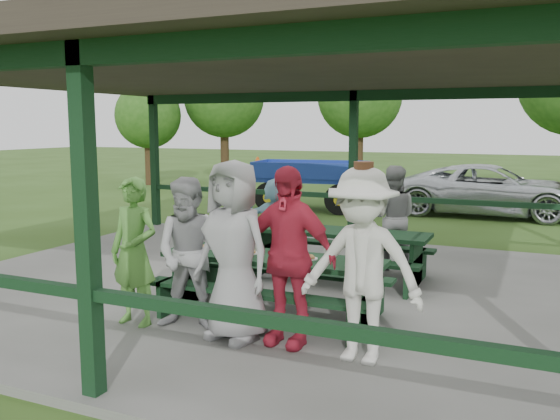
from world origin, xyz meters
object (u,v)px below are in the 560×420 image
at_px(contestant_white_fedora, 362,266).
at_px(farm_trailer, 311,184).
at_px(spectator_blue, 238,206).
at_px(spectator_grey, 392,217).
at_px(pickup_truck, 491,190).
at_px(picnic_table_near, 272,277).
at_px(spectator_lblue, 276,220).
at_px(contestant_green, 134,252).
at_px(contestant_grey_mid, 234,251).
at_px(contestant_grey_left, 191,254).
at_px(contestant_red, 287,256).
at_px(picnic_table_far, 338,248).

relative_size(contestant_white_fedora, farm_trailer, 0.46).
bearing_deg(spectator_blue, contestant_white_fedora, 112.13).
distance_m(spectator_grey, pickup_truck, 7.43).
distance_m(picnic_table_near, spectator_lblue, 3.00).
distance_m(picnic_table_near, contestant_green, 1.68).
bearing_deg(contestant_white_fedora, contestant_green, -176.07).
bearing_deg(contestant_grey_mid, contestant_white_fedora, 11.63).
bearing_deg(spectator_lblue, pickup_truck, -123.23).
height_order(contestant_green, contestant_grey_mid, contestant_grey_mid).
bearing_deg(contestant_grey_left, contestant_red, -13.23).
xyz_separation_m(contestant_green, contestant_white_fedora, (2.74, 0.00, 0.10)).
relative_size(spectator_lblue, spectator_grey, 0.85).
distance_m(picnic_table_far, contestant_grey_mid, 2.96).
height_order(picnic_table_far, contestant_red, contestant_red).
xyz_separation_m(picnic_table_far, contestant_red, (0.36, -2.80, 0.48)).
bearing_deg(farm_trailer, contestant_white_fedora, -74.46).
bearing_deg(picnic_table_far, farm_trailer, 113.79).
bearing_deg(farm_trailer, spectator_grey, -67.01).
height_order(contestant_white_fedora, spectator_blue, contestant_white_fedora).
bearing_deg(spectator_grey, contestant_white_fedora, 86.00).
bearing_deg(picnic_table_far, spectator_lblue, 151.76).
bearing_deg(spectator_lblue, picnic_table_far, 139.52).
bearing_deg(contestant_red, spectator_blue, 129.29).
bearing_deg(spectator_lblue, farm_trailer, -86.26).
bearing_deg(pickup_truck, farm_trailer, 100.86).
distance_m(contestant_green, pickup_truck, 11.70).
xyz_separation_m(spectator_lblue, spectator_grey, (1.96, 0.25, 0.13)).
xyz_separation_m(contestant_green, pickup_truck, (3.07, 11.29, -0.28)).
distance_m(picnic_table_far, spectator_grey, 1.21).
bearing_deg(contestant_red, picnic_table_near, 129.44).
height_order(picnic_table_near, farm_trailer, farm_trailer).
relative_size(picnic_table_far, farm_trailer, 0.63).
bearing_deg(picnic_table_near, contestant_red, -56.02).
relative_size(contestant_grey_left, pickup_truck, 0.35).
relative_size(picnic_table_far, contestant_white_fedora, 1.38).
xyz_separation_m(contestant_red, spectator_lblue, (-1.73, 3.54, -0.24)).
bearing_deg(contestant_grey_left, farm_trailer, 89.69).
bearing_deg(farm_trailer, spectator_lblue, -81.91).
relative_size(spectator_grey, pickup_truck, 0.34).
bearing_deg(spectator_lblue, spectator_grey, 175.04).
xyz_separation_m(contestant_white_fedora, spectator_blue, (-3.68, 4.36, -0.15)).
bearing_deg(contestant_white_fedora, farm_trailer, 117.36).
height_order(picnic_table_far, spectator_blue, spectator_blue).
distance_m(contestant_green, spectator_blue, 4.46).
xyz_separation_m(contestant_grey_mid, contestant_red, (0.58, 0.11, -0.02)).
relative_size(picnic_table_far, spectator_grey, 1.62).
distance_m(picnic_table_near, picnic_table_far, 2.01).
height_order(contestant_white_fedora, pickup_truck, contestant_white_fedora).
bearing_deg(spectator_grey, farm_trailer, -72.22).
bearing_deg(contestant_red, contestant_white_fedora, -3.92).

